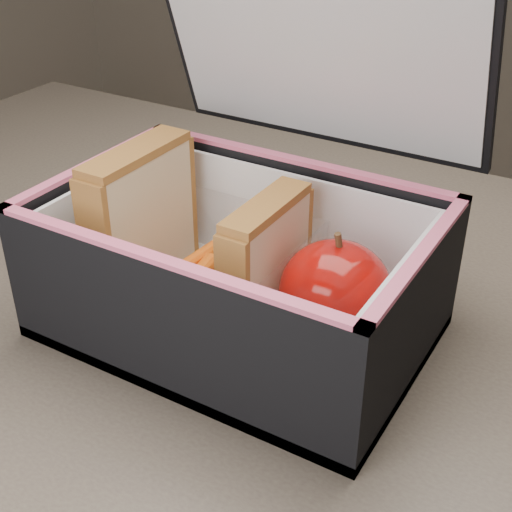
{
  "coord_description": "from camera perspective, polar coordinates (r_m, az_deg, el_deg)",
  "views": [
    {
      "loc": [
        0.24,
        -0.38,
        1.09
      ],
      "look_at": [
        0.0,
        0.01,
        0.81
      ],
      "focal_mm": 50.0,
      "sensor_mm": 36.0,
      "label": 1
    }
  ],
  "objects": [
    {
      "name": "red_apple",
      "position": [
        0.51,
        6.35,
        -2.88
      ],
      "size": [
        0.11,
        0.11,
        0.09
      ],
      "rotation": [
        0.0,
        0.0,
        -0.42
      ],
      "color": "maroon",
      "rests_on": "paper_napkin"
    },
    {
      "name": "sandwich_right",
      "position": [
        0.52,
        0.81,
        -0.6
      ],
      "size": [
        0.03,
        0.09,
        0.1
      ],
      "color": "#DFB98B",
      "rests_on": "plastic_tub"
    },
    {
      "name": "lunch_bag",
      "position": [
        0.54,
        -1.23,
        -0.23
      ],
      "size": [
        0.28,
        0.25,
        0.28
      ],
      "color": "black",
      "rests_on": "kitchen_table"
    },
    {
      "name": "paper_napkin",
      "position": [
        0.54,
        6.65,
        -6.26
      ],
      "size": [
        0.09,
        0.09,
        0.01
      ],
      "primitive_type": "cube",
      "rotation": [
        0.0,
        0.0,
        -0.1
      ],
      "color": "white",
      "rests_on": "lunch_bag"
    },
    {
      "name": "carrot_sticks",
      "position": [
        0.57,
        -4.48,
        -1.96
      ],
      "size": [
        0.04,
        0.15,
        0.03
      ],
      "color": "#E43E00",
      "rests_on": "plastic_tub"
    },
    {
      "name": "plastic_tub",
      "position": [
        0.56,
        -4.35,
        -0.67
      ],
      "size": [
        0.16,
        0.12,
        0.07
      ],
      "primitive_type": null,
      "color": "white",
      "rests_on": "lunch_bag"
    },
    {
      "name": "kitchen_table",
      "position": [
        0.62,
        -0.82,
        -12.8
      ],
      "size": [
        1.2,
        0.8,
        0.75
      ],
      "color": "brown",
      "rests_on": "ground"
    },
    {
      "name": "sandwich_left",
      "position": [
        0.58,
        -9.2,
        3.14
      ],
      "size": [
        0.03,
        0.11,
        0.12
      ],
      "color": "#DFB98B",
      "rests_on": "plastic_tub"
    }
  ]
}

